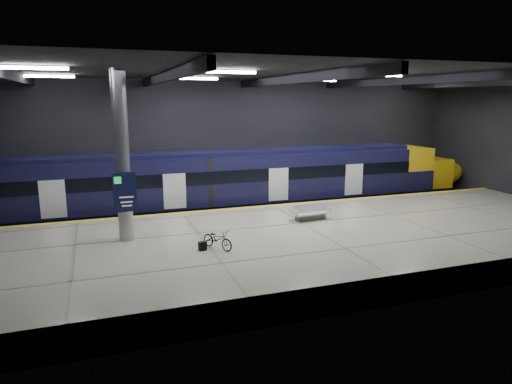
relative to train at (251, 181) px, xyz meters
name	(u,v)px	position (x,y,z in m)	size (l,w,h in m)	color
ground	(293,239)	(0.34, -5.50, -2.06)	(30.00, 30.00, 0.00)	black
room_shell	(295,123)	(0.34, -5.49, 3.66)	(30.10, 16.10, 8.05)	black
platform	(316,243)	(0.34, -8.00, -1.51)	(30.00, 11.00, 1.10)	#B3A998
safety_strip	(273,206)	(0.34, -2.75, -0.95)	(30.00, 0.40, 0.01)	yellow
rails	(256,212)	(0.34, 0.00, -1.98)	(30.00, 1.52, 0.16)	gray
train	(251,181)	(0.00, 0.00, 0.00)	(29.40, 2.84, 3.79)	black
bench	(310,214)	(0.96, -6.12, -0.67)	(1.92, 0.91, 0.82)	#595B60
bicycle	(218,239)	(-4.40, -8.90, -0.57)	(0.52, 1.50, 0.79)	#99999E
pannier_bag	(203,246)	(-5.00, -8.90, -0.78)	(0.30, 0.18, 0.35)	black
info_column	(122,159)	(-7.66, -6.52, 2.40)	(0.90, 0.78, 6.90)	#9EA0A5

